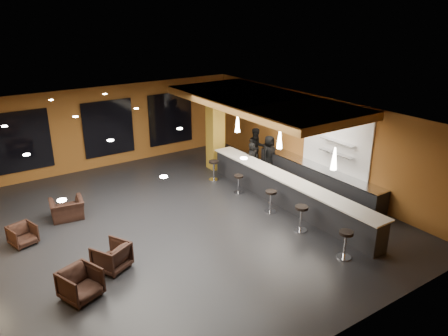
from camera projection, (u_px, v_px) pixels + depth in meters
floor at (182, 223)px, 14.40m from camera, size 12.00×13.00×0.10m
ceiling at (178, 116)px, 13.13m from camera, size 12.00×13.00×0.10m
wall_back at (107, 127)px, 18.84m from camera, size 12.00×0.10×3.50m
wall_front at (339, 270)px, 8.69m from camera, size 12.00×0.10×3.50m
wall_right at (318, 140)px, 16.93m from camera, size 0.10×13.00×3.50m
wood_soffit at (261, 101)px, 16.07m from camera, size 3.60×8.00×0.28m
window_left at (21, 142)px, 16.94m from camera, size 2.20×0.06×2.40m
window_center at (108, 128)px, 18.78m from camera, size 2.20×0.06×2.40m
window_right at (171, 119)px, 20.35m from camera, size 2.20×0.06×2.40m
tile_backsplash at (336, 141)px, 16.02m from camera, size 0.06×3.20×2.40m
bar_counter at (287, 192)px, 15.34m from camera, size 0.60×8.00×1.00m
bar_top at (287, 179)px, 15.16m from camera, size 0.78×8.10×0.05m
prep_counter at (317, 178)px, 16.80m from camera, size 0.70×6.00×0.86m
prep_top at (318, 167)px, 16.64m from camera, size 0.72×6.00×0.03m
wall_shelf_lower at (337, 153)px, 15.94m from camera, size 0.30×1.50×0.03m
wall_shelf_upper at (338, 142)px, 15.78m from camera, size 0.30×1.50×0.03m
column at (215, 129)px, 18.47m from camera, size 0.60×0.60×3.50m
pendant_0 at (334, 159)px, 13.14m from camera, size 0.20×0.20×0.70m
pendant_1 at (280, 139)px, 15.08m from camera, size 0.20×0.20×0.70m
pendant_2 at (238, 123)px, 17.02m from camera, size 0.20×0.20×0.70m
staff_a at (253, 161)px, 17.54m from camera, size 0.63×0.49×1.55m
staff_b at (256, 148)px, 18.84m from camera, size 1.02×0.90×1.76m
staff_c at (269, 154)px, 18.35m from camera, size 0.88×0.69×1.59m
armchair_a at (81, 284)px, 10.52m from camera, size 1.08×1.10×0.78m
armchair_b at (112, 256)px, 11.68m from camera, size 1.11×1.12×0.76m
armchair_c at (23, 235)px, 12.89m from camera, size 0.85×0.86×0.64m
armchair_d at (67, 209)px, 14.45m from camera, size 1.17×1.06×0.68m
bar_stool_0 at (345, 241)px, 12.14m from camera, size 0.42×0.42×0.83m
bar_stool_1 at (301, 215)px, 13.60m from camera, size 0.43×0.43×0.85m
bar_stool_2 at (271, 199)px, 14.85m from camera, size 0.40×0.40×0.79m
bar_stool_3 at (239, 182)px, 16.39m from camera, size 0.36×0.36×0.71m
bar_stool_4 at (214, 168)px, 17.57m from camera, size 0.42×0.42×0.82m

